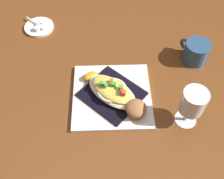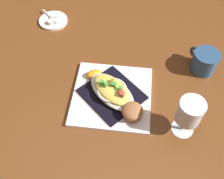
# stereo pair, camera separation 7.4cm
# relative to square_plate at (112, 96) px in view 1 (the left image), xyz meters

# --- Properties ---
(ground_plane) EXTENTS (2.60, 2.60, 0.00)m
(ground_plane) POSITION_rel_square_plate_xyz_m (0.00, 0.00, -0.01)
(ground_plane) COLOR brown
(square_plate) EXTENTS (0.28, 0.28, 0.01)m
(square_plate) POSITION_rel_square_plate_xyz_m (0.00, 0.00, 0.00)
(square_plate) COLOR white
(square_plate) RESTS_ON ground_plane
(folded_napkin) EXTENTS (0.25, 0.25, 0.01)m
(folded_napkin) POSITION_rel_square_plate_xyz_m (0.00, 0.00, 0.01)
(folded_napkin) COLOR black
(folded_napkin) RESTS_ON square_plate
(gratin_dish) EXTENTS (0.20, 0.20, 0.05)m
(gratin_dish) POSITION_rel_square_plate_xyz_m (0.00, 0.00, 0.03)
(gratin_dish) COLOR silver
(gratin_dish) RESTS_ON folded_napkin
(muffin) EXTENTS (0.07, 0.07, 0.04)m
(muffin) POSITION_rel_square_plate_xyz_m (0.08, 0.07, 0.03)
(muffin) COLOR #A26640
(muffin) RESTS_ON square_plate
(orange_garnish) EXTENTS (0.06, 0.07, 0.02)m
(orange_garnish) POSITION_rel_square_plate_xyz_m (-0.08, -0.07, 0.02)
(orange_garnish) COLOR #561466
(orange_garnish) RESTS_ON square_plate
(coffee_mug) EXTENTS (0.11, 0.09, 0.08)m
(coffee_mug) POSITION_rel_square_plate_xyz_m (-0.14, 0.32, 0.03)
(coffee_mug) COLOR #2D4F73
(coffee_mug) RESTS_ON ground_plane
(stemmed_glass) EXTENTS (0.07, 0.07, 0.14)m
(stemmed_glass) POSITION_rel_square_plate_xyz_m (0.11, 0.23, 0.09)
(stemmed_glass) COLOR white
(stemmed_glass) RESTS_ON ground_plane
(creamer_saucer) EXTENTS (0.12, 0.12, 0.01)m
(creamer_saucer) POSITION_rel_square_plate_xyz_m (-0.37, -0.27, -0.00)
(creamer_saucer) COLOR white
(creamer_saucer) RESTS_ON ground_plane
(spoon) EXTENTS (0.08, 0.08, 0.01)m
(spoon) POSITION_rel_square_plate_xyz_m (-0.37, -0.27, 0.01)
(spoon) COLOR silver
(spoon) RESTS_ON creamer_saucer
(creamer_cup_0) EXTENTS (0.02, 0.02, 0.02)m
(creamer_cup_0) POSITION_rel_square_plate_xyz_m (-0.34, -0.27, 0.01)
(creamer_cup_0) COLOR white
(creamer_cup_0) RESTS_ON creamer_saucer
(creamer_cup_1) EXTENTS (0.02, 0.02, 0.02)m
(creamer_cup_1) POSITION_rel_square_plate_xyz_m (-0.35, -0.25, 0.01)
(creamer_cup_1) COLOR white
(creamer_cup_1) RESTS_ON creamer_saucer
(creamer_cup_2) EXTENTS (0.02, 0.02, 0.02)m
(creamer_cup_2) POSITION_rel_square_plate_xyz_m (-0.37, -0.24, 0.01)
(creamer_cup_2) COLOR silver
(creamer_cup_2) RESTS_ON creamer_saucer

